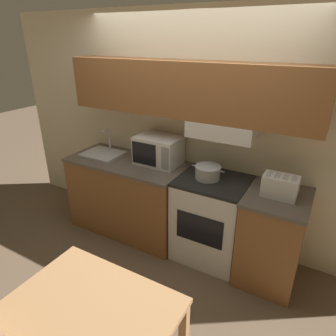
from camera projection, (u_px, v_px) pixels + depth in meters
The scene contains 10 objects.
ground_plane at pixel (187, 228), 3.85m from camera, with size 16.00×16.00×0.00m, color brown.
wall_back at pixel (189, 116), 3.20m from camera, with size 5.09×0.38×2.55m.
lower_counter_main at pixel (129, 195), 3.68m from camera, with size 1.43×0.68×0.93m.
lower_counter_right_stub at pixel (272, 237), 2.91m from camera, with size 0.57×0.68×0.93m.
stove_range at pixel (211, 219), 3.22m from camera, with size 0.70×0.63×0.93m.
cooking_pot at pixel (208, 172), 3.03m from camera, with size 0.34×0.27×0.14m.
microwave at pixel (159, 150), 3.36m from camera, with size 0.49×0.36×0.32m.
toaster at pixel (280, 186), 2.68m from camera, with size 0.32×0.19×0.20m.
sink_basin at pixel (103, 153), 3.66m from camera, with size 0.47×0.39×0.29m.
dining_table at pixel (90, 320), 1.88m from camera, with size 1.06×0.78×0.73m.
Camera 1 is at (1.37, -2.91, 2.26)m, focal length 32.00 mm.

